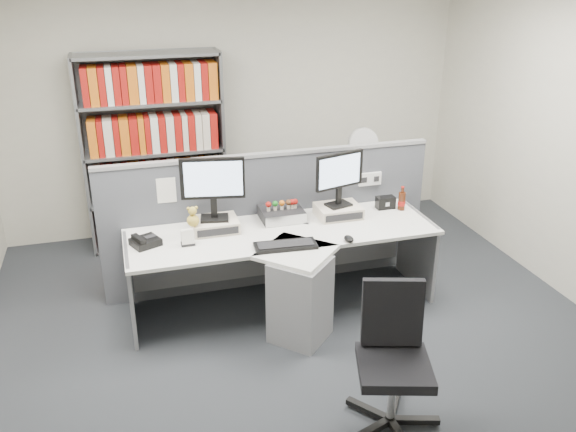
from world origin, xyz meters
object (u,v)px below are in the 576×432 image
object	(u,v)px
desk	(290,270)
desk_calendar	(188,239)
monitor_right	(339,175)
mouse	(349,239)
shelving_unit	(155,155)
desk_fan	(363,146)
speaker	(385,202)
keyboard	(285,245)
monitor_left	(213,183)
cola_bottle	(402,201)
desktop_pc	(281,214)
desk_phone	(145,242)
filing_cabinet	(360,206)
office_chair	(393,354)

from	to	relation	value
desk	desk_calendar	world-z (taller)	desk_calendar
monitor_right	mouse	xyz separation A→B (m)	(-0.10, -0.51, -0.37)
shelving_unit	desk_fan	world-z (taller)	shelving_unit
speaker	keyboard	bearing A→B (deg)	-154.25
desk_fan	speaker	bearing A→B (deg)	-99.70
desk_calendar	speaker	xyz separation A→B (m)	(1.83, 0.28, 0.00)
monitor_left	cola_bottle	bearing A→B (deg)	-0.58
desk	desktop_pc	distance (m)	0.56
monitor_left	desk_phone	world-z (taller)	monitor_left
mouse	desk_phone	bearing A→B (deg)	166.56
monitor_right	desk_phone	size ratio (longest dim) A/B	1.82
desk_calendar	desk_fan	distance (m)	2.36
desk_calendar	desk_phone	bearing A→B (deg)	165.19
keyboard	desk_fan	xyz separation A→B (m)	(1.26, 1.49, 0.29)
desk_fan	desk	bearing A→B (deg)	-130.62
monitor_left	filing_cabinet	xyz separation A→B (m)	(1.74, 1.02, -0.79)
mouse	monitor_right	bearing A→B (deg)	79.03
desk_phone	desk_calendar	world-z (taller)	desk_calendar
monitor_right	speaker	distance (m)	0.58
mouse	desk_phone	world-z (taller)	desk_phone
desk_fan	monitor_right	bearing A→B (deg)	-122.32
mouse	cola_bottle	distance (m)	0.86
desk_calendar	desk	bearing A→B (deg)	-11.47
mouse	keyboard	bearing A→B (deg)	175.94
desk_phone	office_chair	world-z (taller)	office_chair
desk	shelving_unit	size ratio (longest dim) A/B	1.30
desktop_pc	speaker	distance (m)	0.98
filing_cabinet	shelving_unit	bearing A→B (deg)	167.93
filing_cabinet	desk_fan	bearing A→B (deg)	-90.00
monitor_right	office_chair	size ratio (longest dim) A/B	0.51
monitor_left	speaker	world-z (taller)	monitor_left
desktop_pc	cola_bottle	distance (m)	1.11
keyboard	filing_cabinet	xyz separation A→B (m)	(1.26, 1.49, -0.39)
monitor_right	keyboard	size ratio (longest dim) A/B	0.95
mouse	desk_calendar	bearing A→B (deg)	166.93
desk	shelving_unit	xyz separation A→B (m)	(-0.90, 1.85, 0.52)
desk_fan	mouse	bearing A→B (deg)	-115.89
desktop_pc	shelving_unit	bearing A→B (deg)	124.62
keyboard	desk	bearing A→B (deg)	55.50
desk	desk_fan	world-z (taller)	desk_fan
desktop_pc	cola_bottle	size ratio (longest dim) A/B	1.64
desktop_pc	desk_fan	world-z (taller)	desk_fan
filing_cabinet	cola_bottle	bearing A→B (deg)	-92.08
monitor_left	filing_cabinet	distance (m)	2.17
desk_calendar	filing_cabinet	world-z (taller)	desk_calendar
mouse	speaker	xyz separation A→B (m)	(0.58, 0.57, 0.03)
desk_fan	desk_phone	bearing A→B (deg)	-153.70
monitor_left	desk_calendar	world-z (taller)	monitor_left
desktop_pc	desk_fan	distance (m)	1.50
monitor_right	desk_fan	bearing A→B (deg)	57.68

